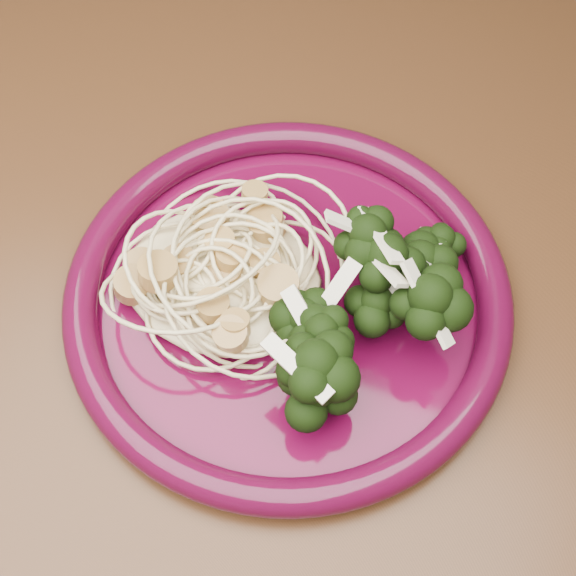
# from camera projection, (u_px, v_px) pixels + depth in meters

# --- Properties ---
(dining_table) EXTENTS (1.20, 0.80, 0.75)m
(dining_table) POSITION_uv_depth(u_px,v_px,m) (434.00, 390.00, 0.60)
(dining_table) COLOR #472814
(dining_table) RESTS_ON ground
(dinner_plate) EXTENTS (0.31, 0.31, 0.02)m
(dinner_plate) POSITION_uv_depth(u_px,v_px,m) (288.00, 296.00, 0.52)
(dinner_plate) COLOR #440521
(dinner_plate) RESTS_ON dining_table
(spaghetti_pile) EXTENTS (0.14, 0.12, 0.03)m
(spaghetti_pile) POSITION_uv_depth(u_px,v_px,m) (222.00, 271.00, 0.51)
(spaghetti_pile) COLOR beige
(spaghetti_pile) RESTS_ON dinner_plate
(scallop_cluster) EXTENTS (0.13, 0.13, 0.04)m
(scallop_cluster) POSITION_uv_depth(u_px,v_px,m) (218.00, 239.00, 0.48)
(scallop_cluster) COLOR tan
(scallop_cluster) RESTS_ON spaghetti_pile
(broccoli_pile) EXTENTS (0.11, 0.16, 0.05)m
(broccoli_pile) POSITION_uv_depth(u_px,v_px,m) (372.00, 298.00, 0.49)
(broccoli_pile) COLOR black
(broccoli_pile) RESTS_ON dinner_plate
(onion_garnish) EXTENTS (0.07, 0.10, 0.05)m
(onion_garnish) POSITION_uv_depth(u_px,v_px,m) (377.00, 270.00, 0.46)
(onion_garnish) COLOR #F5EDCD
(onion_garnish) RESTS_ON broccoli_pile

